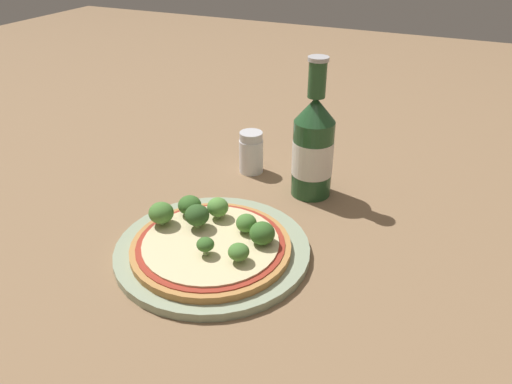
# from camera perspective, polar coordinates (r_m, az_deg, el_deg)

# --- Properties ---
(ground_plane) EXTENTS (3.00, 3.00, 0.00)m
(ground_plane) POSITION_cam_1_polar(r_m,az_deg,el_deg) (0.69, -6.12, -6.65)
(ground_plane) COLOR #846647
(plate) EXTENTS (0.26, 0.26, 0.01)m
(plate) POSITION_cam_1_polar(r_m,az_deg,el_deg) (0.68, -5.06, -6.68)
(plate) COLOR #93A384
(plate) RESTS_ON ground_plane
(pizza) EXTENTS (0.21, 0.21, 0.01)m
(pizza) POSITION_cam_1_polar(r_m,az_deg,el_deg) (0.66, -5.17, -6.14)
(pizza) COLOR #B77F42
(pizza) RESTS_ON plate
(broccoli_floret_0) EXTENTS (0.03, 0.03, 0.03)m
(broccoli_floret_0) POSITION_cam_1_polar(r_m,az_deg,el_deg) (0.68, -6.75, -2.66)
(broccoli_floret_0) COLOR #89A866
(broccoli_floret_0) RESTS_ON pizza
(broccoli_floret_1) EXTENTS (0.03, 0.03, 0.03)m
(broccoli_floret_1) POSITION_cam_1_polar(r_m,az_deg,el_deg) (0.67, -1.11, -3.58)
(broccoli_floret_1) COLOR #89A866
(broccoli_floret_1) RESTS_ON pizza
(broccoli_floret_2) EXTENTS (0.03, 0.03, 0.03)m
(broccoli_floret_2) POSITION_cam_1_polar(r_m,az_deg,el_deg) (0.70, -4.18, -1.79)
(broccoli_floret_2) COLOR #89A866
(broccoli_floret_2) RESTS_ON pizza
(broccoli_floret_3) EXTENTS (0.03, 0.03, 0.03)m
(broccoli_floret_3) POSITION_cam_1_polar(r_m,az_deg,el_deg) (0.71, -7.59, -1.51)
(broccoli_floret_3) COLOR #89A866
(broccoli_floret_3) RESTS_ON pizza
(broccoli_floret_4) EXTENTS (0.03, 0.03, 0.03)m
(broccoli_floret_4) POSITION_cam_1_polar(r_m,az_deg,el_deg) (0.70, -10.66, -2.25)
(broccoli_floret_4) COLOR #89A866
(broccoli_floret_4) RESTS_ON pizza
(broccoli_floret_5) EXTENTS (0.03, 0.03, 0.03)m
(broccoli_floret_5) POSITION_cam_1_polar(r_m,az_deg,el_deg) (0.65, 0.71, -4.74)
(broccoli_floret_5) COLOR #89A866
(broccoli_floret_5) RESTS_ON pizza
(broccoli_floret_6) EXTENTS (0.02, 0.02, 0.02)m
(broccoli_floret_6) POSITION_cam_1_polar(r_m,az_deg,el_deg) (0.63, -5.81, -6.02)
(broccoli_floret_6) COLOR #89A866
(broccoli_floret_6) RESTS_ON pizza
(broccoli_floret_7) EXTENTS (0.03, 0.03, 0.02)m
(broccoli_floret_7) POSITION_cam_1_polar(r_m,az_deg,el_deg) (0.62, -2.00, -6.86)
(broccoli_floret_7) COLOR #89A866
(broccoli_floret_7) RESTS_ON pizza
(beer_bottle) EXTENTS (0.06, 0.06, 0.22)m
(beer_bottle) POSITION_cam_1_polar(r_m,az_deg,el_deg) (0.79, 6.54, 5.16)
(beer_bottle) COLOR #234C28
(beer_bottle) RESTS_ON ground_plane
(pepper_shaker) EXTENTS (0.04, 0.04, 0.07)m
(pepper_shaker) POSITION_cam_1_polar(r_m,az_deg,el_deg) (0.87, -0.56, 4.54)
(pepper_shaker) COLOR silver
(pepper_shaker) RESTS_ON ground_plane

